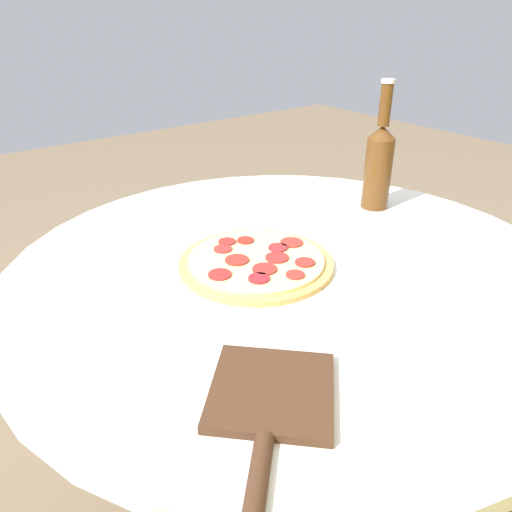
{
  "coord_description": "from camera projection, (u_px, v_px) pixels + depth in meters",
  "views": [
    {
      "loc": [
        0.55,
        0.6,
        1.17
      ],
      "look_at": [
        0.06,
        -0.03,
        0.76
      ],
      "focal_mm": 35.0,
      "sensor_mm": 36.0,
      "label": 1
    }
  ],
  "objects": [
    {
      "name": "table",
      "position": [
        288.0,
        344.0,
        1.0
      ],
      "size": [
        1.04,
        1.04,
        0.74
      ],
      "color": "silver",
      "rests_on": "ground_plane"
    },
    {
      "name": "pizza",
      "position": [
        256.0,
        262.0,
        0.91
      ],
      "size": [
        0.28,
        0.28,
        0.02
      ],
      "color": "tan",
      "rests_on": "table"
    },
    {
      "name": "beer_bottle",
      "position": [
        379.0,
        163.0,
        1.12
      ],
      "size": [
        0.06,
        0.06,
        0.29
      ],
      "color": "#563314",
      "rests_on": "table"
    },
    {
      "name": "pizza_paddle",
      "position": [
        269.0,
        410.0,
        0.58
      ],
      "size": [
        0.28,
        0.28,
        0.02
      ],
      "rotation": [
        0.0,
        0.0,
        0.78
      ],
      "color": "#422819",
      "rests_on": "table"
    }
  ]
}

